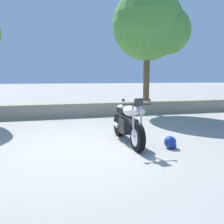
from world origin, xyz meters
TOP-DOWN VIEW (x-y plane):
  - ground_plane at (0.00, 0.00)m, footprint 120.00×120.00m
  - stone_wall at (0.00, 4.80)m, footprint 36.00×0.80m
  - motorcycle_white_centre at (1.11, 0.27)m, footprint 0.67×2.06m
  - rider_helmet at (1.92, -0.40)m, footprint 0.28×0.28m
  - leafy_tree_mid_left at (3.64, 4.74)m, footprint 3.26×3.11m

SIDE VIEW (x-z plane):
  - ground_plane at x=0.00m, z-range 0.00..0.00m
  - rider_helmet at x=1.92m, z-range 0.00..0.28m
  - stone_wall at x=0.00m, z-range 0.00..0.55m
  - motorcycle_white_centre at x=1.11m, z-range -0.10..1.07m
  - leafy_tree_mid_left at x=3.64m, z-range 1.37..6.28m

